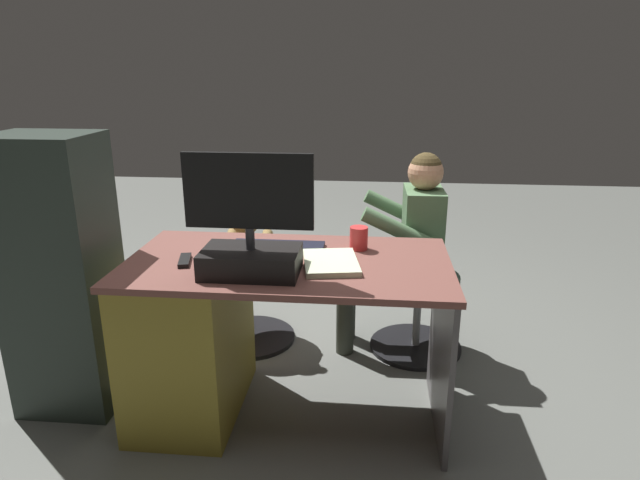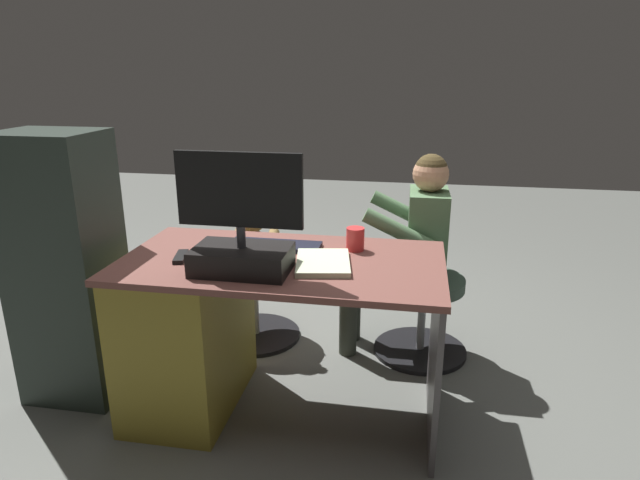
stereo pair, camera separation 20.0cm
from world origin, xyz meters
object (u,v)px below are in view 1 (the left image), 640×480
at_px(tv_remote, 185,260).
at_px(visitor_chair, 418,305).
at_px(keyboard, 278,246).
at_px(office_chair_teddy, 249,298).
at_px(computer_mouse, 214,245).
at_px(monitor, 250,241).
at_px(person, 404,238).
at_px(desk, 211,330).
at_px(teddy_bear, 247,239).
at_px(cup, 359,238).

distance_m(tv_remote, visitor_chair, 1.38).
xyz_separation_m(keyboard, office_chair_teddy, (0.28, -0.53, -0.50)).
height_order(keyboard, computer_mouse, computer_mouse).
xyz_separation_m(monitor, person, (-0.65, -0.83, -0.23)).
xyz_separation_m(keyboard, tv_remote, (0.36, 0.22, -0.00)).
bearing_deg(monitor, office_chair_teddy, -75.27).
bearing_deg(office_chair_teddy, keyboard, 117.34).
bearing_deg(desk, person, -143.19).
bearing_deg(desk, tv_remote, 45.02).
bearing_deg(keyboard, person, -139.19).
relative_size(tv_remote, visitor_chair, 0.29).
xyz_separation_m(keyboard, person, (-0.60, -0.52, -0.11)).
height_order(keyboard, teddy_bear, teddy_bear).
relative_size(keyboard, person, 0.37).
bearing_deg(cup, computer_mouse, 4.61).
relative_size(tv_remote, teddy_bear, 0.40).
bearing_deg(monitor, keyboard, -99.64).
relative_size(computer_mouse, tv_remote, 0.64).
bearing_deg(monitor, cup, -140.97).
xyz_separation_m(cup, visitor_chair, (-0.33, -0.49, -0.54)).
relative_size(monitor, person, 0.45).
distance_m(desk, person, 1.14).
xyz_separation_m(computer_mouse, person, (-0.89, -0.54, -0.12)).
bearing_deg(visitor_chair, keyboard, 36.67).
distance_m(tv_remote, teddy_bear, 0.78).
bearing_deg(computer_mouse, visitor_chair, -151.12).
height_order(monitor, cup, monitor).
height_order(monitor, keyboard, monitor).
relative_size(desk, visitor_chair, 2.68).
relative_size(keyboard, tv_remote, 2.80).
xyz_separation_m(cup, teddy_bear, (0.64, -0.52, -0.19)).
bearing_deg(keyboard, monitor, 80.36).
distance_m(monitor, tv_remote, 0.35).
bearing_deg(office_chair_teddy, monitor, 104.73).
height_order(tv_remote, visitor_chair, tv_remote).
bearing_deg(tv_remote, office_chair_teddy, -110.18).
distance_m(computer_mouse, office_chair_teddy, 0.76).
bearing_deg(keyboard, cup, -175.73).
xyz_separation_m(monitor, teddy_bear, (0.22, -0.86, -0.28)).
bearing_deg(computer_mouse, monitor, 129.44).
bearing_deg(desk, visitor_chair, -145.95).
bearing_deg(teddy_bear, tv_remote, 83.59).
bearing_deg(person, visitor_chair, 179.06).
bearing_deg(keyboard, teddy_bear, -63.24).
distance_m(cup, teddy_bear, 0.85).
height_order(desk, cup, cup).
distance_m(cup, person, 0.56).
relative_size(computer_mouse, cup, 0.92).
xyz_separation_m(desk, visitor_chair, (-0.99, -0.67, -0.14)).
height_order(keyboard, person, person).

